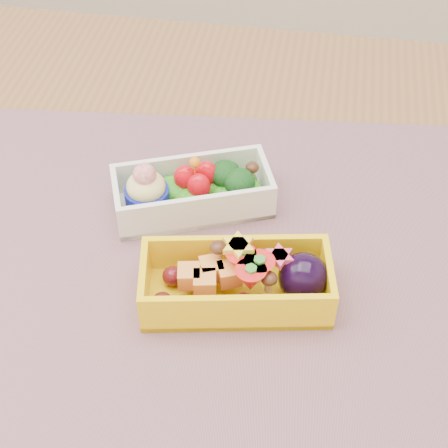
% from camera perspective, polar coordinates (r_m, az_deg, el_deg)
% --- Properties ---
extents(table, '(1.20, 0.80, 0.75)m').
position_cam_1_polar(table, '(0.74, 2.78, -6.62)').
color(table, brown).
rests_on(table, ground).
extents(placemat, '(0.60, 0.48, 0.00)m').
position_cam_1_polar(placemat, '(0.65, -0.73, -2.60)').
color(placemat, '#845B62').
rests_on(placemat, table).
extents(bento_white, '(0.17, 0.12, 0.06)m').
position_cam_1_polar(bento_white, '(0.68, -2.72, 2.79)').
color(bento_white, white).
rests_on(bento_white, placemat).
extents(bento_yellow, '(0.18, 0.10, 0.06)m').
position_cam_1_polar(bento_yellow, '(0.59, 1.40, -4.83)').
color(bento_yellow, yellow).
rests_on(bento_yellow, placemat).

